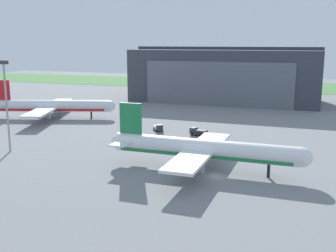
% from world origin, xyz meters
% --- Properties ---
extents(ground_plane, '(440.00, 440.00, 0.00)m').
position_xyz_m(ground_plane, '(0.00, 0.00, 0.00)').
color(ground_plane, slate).
extents(grass_field_strip, '(440.00, 56.00, 0.08)m').
position_xyz_m(grass_field_strip, '(0.00, 161.69, 0.04)').
color(grass_field_strip, '#487C3E').
rests_on(grass_field_strip, ground_plane).
extents(maintenance_hangar, '(75.08, 30.01, 22.25)m').
position_xyz_m(maintenance_hangar, '(-19.65, 97.03, 10.66)').
color(maintenance_hangar, '#383D47').
rests_on(maintenance_hangar, ground_plane).
extents(airliner_far_right, '(38.61, 35.98, 12.22)m').
position_xyz_m(airliner_far_right, '(-63.65, 39.29, 3.84)').
color(airliner_far_right, silver).
rests_on(airliner_far_right, ground_plane).
extents(airliner_near_right, '(39.09, 29.63, 12.35)m').
position_xyz_m(airliner_near_right, '(-3.26, 2.59, 4.20)').
color(airliner_near_right, white).
rests_on(airliner_near_right, ground_plane).
extents(pushback_tractor, '(4.91, 3.39, 1.98)m').
position_xyz_m(pushback_tractor, '(-12.42, 31.24, 1.04)').
color(pushback_tractor, '#2D2D33').
rests_on(pushback_tractor, ground_plane).
extents(fuel_bowser, '(3.72, 4.12, 2.07)m').
position_xyz_m(fuel_bowser, '(-24.13, 32.47, 0.98)').
color(fuel_bowser, '#2D2D33').
rests_on(fuel_bowser, ground_plane).
extents(apron_light_mast, '(2.40, 0.50, 20.29)m').
position_xyz_m(apron_light_mast, '(-47.90, 1.39, 11.80)').
color(apron_light_mast, '#99999E').
rests_on(apron_light_mast, ground_plane).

